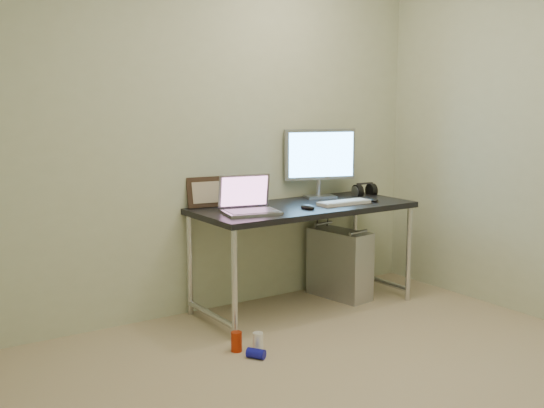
# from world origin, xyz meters

# --- Properties ---
(floor) EXTENTS (3.50, 3.50, 0.00)m
(floor) POSITION_xyz_m (0.00, 0.00, 0.00)
(floor) COLOR tan
(floor) RESTS_ON ground
(wall_back) EXTENTS (3.50, 0.02, 2.50)m
(wall_back) POSITION_xyz_m (0.00, 1.75, 1.25)
(wall_back) COLOR beige
(wall_back) RESTS_ON ground
(wall_left) EXTENTS (0.02, 3.50, 2.50)m
(wall_left) POSITION_xyz_m (-1.75, 0.00, 1.25)
(wall_left) COLOR beige
(wall_left) RESTS_ON ground
(desk) EXTENTS (1.58, 0.69, 0.75)m
(desk) POSITION_xyz_m (0.54, 1.40, 0.67)
(desk) COLOR black
(desk) RESTS_ON ground
(tower_computer) EXTENTS (0.29, 0.52, 0.55)m
(tower_computer) POSITION_xyz_m (0.92, 1.45, 0.26)
(tower_computer) COLOR #BBBBC0
(tower_computer) RESTS_ON ground
(cable_a) EXTENTS (0.01, 0.16, 0.69)m
(cable_a) POSITION_xyz_m (0.87, 1.70, 0.40)
(cable_a) COLOR black
(cable_a) RESTS_ON ground
(cable_b) EXTENTS (0.02, 0.11, 0.71)m
(cable_b) POSITION_xyz_m (0.96, 1.68, 0.38)
(cable_b) COLOR black
(cable_b) RESTS_ON ground
(can_red) EXTENTS (0.08, 0.08, 0.12)m
(can_red) POSITION_xyz_m (-0.30, 0.92, 0.06)
(can_red) COLOR #AA2607
(can_red) RESTS_ON ground
(can_white) EXTENTS (0.07, 0.07, 0.12)m
(can_white) POSITION_xyz_m (-0.19, 0.85, 0.06)
(can_white) COLOR white
(can_white) RESTS_ON ground
(can_blue) EXTENTS (0.11, 0.12, 0.06)m
(can_blue) POSITION_xyz_m (-0.26, 0.76, 0.03)
(can_blue) COLOR #1313A4
(can_blue) RESTS_ON ground
(laptop) EXTENTS (0.41, 0.36, 0.25)m
(laptop) POSITION_xyz_m (0.06, 1.36, 0.81)
(laptop) COLOR #9FA0A6
(laptop) RESTS_ON desk
(monitor) EXTENTS (0.54, 0.23, 0.52)m
(monitor) POSITION_xyz_m (0.86, 1.63, 1.05)
(monitor) COLOR #9FA0A6
(monitor) RESTS_ON desk
(keyboard) EXTENTS (0.40, 0.14, 0.02)m
(keyboard) POSITION_xyz_m (0.81, 1.28, 0.76)
(keyboard) COLOR silver
(keyboard) RESTS_ON desk
(mouse_right) EXTENTS (0.08, 0.11, 0.03)m
(mouse_right) POSITION_xyz_m (1.07, 1.25, 0.77)
(mouse_right) COLOR black
(mouse_right) RESTS_ON desk
(mouse_left) EXTENTS (0.08, 0.12, 0.04)m
(mouse_left) POSITION_xyz_m (0.47, 1.25, 0.77)
(mouse_left) COLOR black
(mouse_left) RESTS_ON desk
(headphones) EXTENTS (0.19, 0.11, 0.12)m
(headphones) POSITION_xyz_m (1.24, 1.54, 0.78)
(headphones) COLOR black
(headphones) RESTS_ON desk
(picture_frame) EXTENTS (0.27, 0.12, 0.21)m
(picture_frame) POSITION_xyz_m (-0.08, 1.71, 0.86)
(picture_frame) COLOR black
(picture_frame) RESTS_ON desk
(webcam) EXTENTS (0.05, 0.04, 0.13)m
(webcam) POSITION_xyz_m (0.11, 1.70, 0.84)
(webcam) COLOR silver
(webcam) RESTS_ON desk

